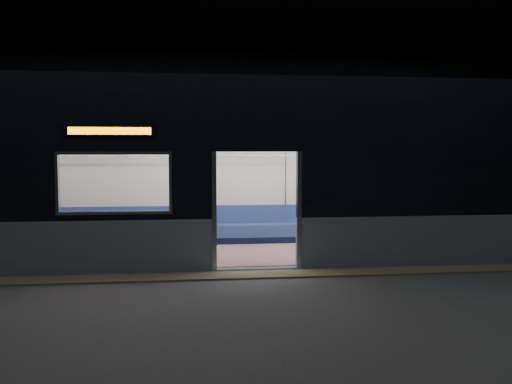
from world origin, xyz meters
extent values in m
cube|color=#47494C|center=(0.00, 0.00, -0.01)|extent=(24.00, 14.00, 0.01)
cube|color=black|center=(0.00, 6.98, 2.50)|extent=(24.00, 0.04, 5.00)
cube|color=#8C7F59|center=(0.00, 0.55, 0.01)|extent=(22.80, 0.50, 0.03)
cube|color=black|center=(0.00, 1.06, 2.62)|extent=(1.40, 0.12, 1.15)
cube|color=#B7BABC|center=(-0.74, 1.06, 1.02)|extent=(0.08, 0.14, 2.05)
cube|color=#B7BABC|center=(0.74, 1.06, 1.02)|extent=(0.08, 0.14, 2.05)
cube|color=black|center=(-2.45, 0.98, 2.39)|extent=(1.50, 0.04, 0.18)
cube|color=#FF7B00|center=(-2.45, 0.97, 2.39)|extent=(1.34, 0.03, 0.12)
cube|color=silver|center=(0.00, 3.94, 1.60)|extent=(18.00, 0.12, 3.20)
cube|color=black|center=(0.00, 2.50, 3.28)|extent=(18.00, 3.00, 0.15)
cube|color=#8C6668|center=(0.00, 2.50, 0.02)|extent=(17.76, 2.76, 0.04)
cube|color=silver|center=(0.00, 2.50, 2.35)|extent=(17.76, 2.76, 0.10)
cube|color=navy|center=(0.00, 3.62, 0.24)|extent=(11.00, 0.48, 0.41)
cube|color=navy|center=(0.00, 3.81, 0.65)|extent=(11.00, 0.10, 0.40)
cube|color=#805D62|center=(-3.30, 1.41, 0.24)|extent=(4.40, 0.48, 0.41)
cube|color=#805D62|center=(3.30, 1.41, 0.24)|extent=(4.40, 0.48, 0.41)
cylinder|color=silver|center=(-0.95, 1.37, 1.17)|extent=(0.04, 0.04, 2.26)
cylinder|color=silver|center=(-0.95, 3.63, 1.17)|extent=(0.04, 0.04, 2.26)
cylinder|color=silver|center=(0.95, 1.37, 1.17)|extent=(0.04, 0.04, 2.26)
cylinder|color=silver|center=(0.95, 3.63, 1.17)|extent=(0.04, 0.04, 2.26)
cylinder|color=silver|center=(0.00, 3.58, 1.95)|extent=(11.00, 0.03, 0.03)
cube|color=black|center=(3.50, 3.39, 0.53)|extent=(0.17, 0.48, 0.16)
cube|color=black|center=(3.72, 3.39, 0.53)|extent=(0.17, 0.48, 0.16)
cylinder|color=black|center=(3.50, 3.17, 0.26)|extent=(0.11, 0.11, 0.43)
cylinder|color=black|center=(3.72, 3.17, 0.26)|extent=(0.11, 0.11, 0.43)
cube|color=#CF6878|center=(3.61, 3.59, 0.55)|extent=(0.41, 0.22, 0.20)
cylinder|color=#CF6878|center=(3.61, 3.62, 0.91)|extent=(0.44, 0.44, 0.53)
sphere|color=tan|center=(3.61, 3.60, 1.28)|extent=(0.21, 0.21, 0.21)
sphere|color=black|center=(3.61, 3.64, 1.32)|extent=(0.22, 0.22, 0.22)
cube|color=black|center=(3.62, 3.32, 0.68)|extent=(0.29, 0.25, 0.14)
cube|color=white|center=(5.00, 3.85, 1.48)|extent=(1.02, 0.03, 0.66)
camera|label=1|loc=(-1.11, -8.20, 2.06)|focal=38.00mm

